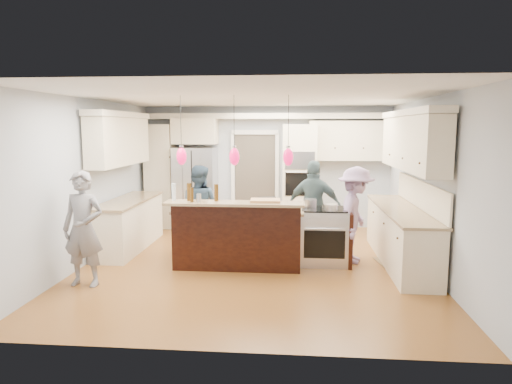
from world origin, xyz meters
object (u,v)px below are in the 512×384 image
kitchen_island (240,234)px  island_range (325,236)px  person_far_left (199,208)px  refrigerator (195,188)px  person_bar_end (83,229)px

kitchen_island → island_range: 1.41m
person_far_left → refrigerator: bearing=-67.6°
refrigerator → island_range: 3.71m
refrigerator → person_far_left: bearing=-75.9°
person_bar_end → person_far_left: person_bar_end is taller
island_range → person_bar_end: person_bar_end is taller
person_bar_end → refrigerator: bearing=83.4°
island_range → person_far_left: size_ratio=0.59×
kitchen_island → island_range: bearing=3.1°
refrigerator → kitchen_island: (1.30, -2.57, -0.41)m
refrigerator → kitchen_island: size_ratio=0.86×
kitchen_island → person_bar_end: bearing=-147.8°
kitchen_island → person_far_left: 1.19m
person_bar_end → kitchen_island: bearing=36.5°
refrigerator → person_far_left: 1.85m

